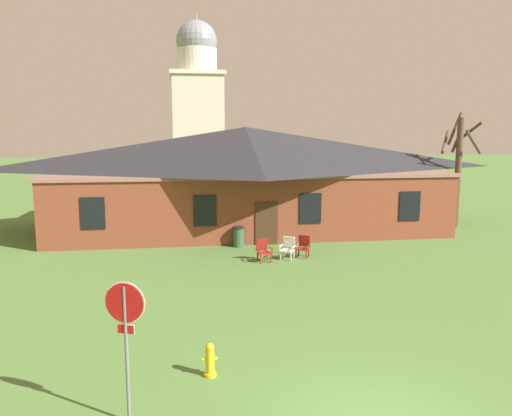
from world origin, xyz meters
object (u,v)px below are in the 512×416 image
at_px(trash_bin, 238,237).
at_px(lawn_chair_near_door, 288,247).
at_px(lawn_chair_left_end, 303,246).
at_px(fire_hydrant, 210,360).
at_px(lawn_chair_by_porch, 263,250).
at_px(stop_sign, 126,323).

bearing_deg(trash_bin, lawn_chair_near_door, -53.72).
xyz_separation_m(lawn_chair_left_end, fire_hydrant, (-4.72, -10.50, -0.12)).
distance_m(lawn_chair_by_porch, trash_bin, 2.95).
distance_m(lawn_chair_left_end, fire_hydrant, 11.51).
distance_m(lawn_chair_near_door, lawn_chair_left_end, 0.77).
xyz_separation_m(stop_sign, fire_hydrant, (1.65, 1.62, -1.61)).
xyz_separation_m(fire_hydrant, trash_bin, (2.08, 12.86, 0.12)).
relative_size(lawn_chair_by_porch, trash_bin, 0.98).
distance_m(lawn_chair_by_porch, lawn_chair_near_door, 1.17).
height_order(stop_sign, lawn_chair_by_porch, stop_sign).
bearing_deg(lawn_chair_left_end, fire_hydrant, -114.19).
height_order(lawn_chair_by_porch, lawn_chair_near_door, same).
bearing_deg(fire_hydrant, stop_sign, -135.61).
bearing_deg(fire_hydrant, lawn_chair_by_porch, 74.13).
bearing_deg(lawn_chair_by_porch, trash_bin, 105.00).
height_order(lawn_chair_near_door, lawn_chair_left_end, same).
bearing_deg(lawn_chair_by_porch, lawn_chair_near_door, 12.94).
distance_m(stop_sign, fire_hydrant, 2.82).
bearing_deg(stop_sign, lawn_chair_left_end, 62.28).
relative_size(fire_hydrant, trash_bin, 0.81).
distance_m(stop_sign, trash_bin, 15.03).
height_order(fire_hydrant, trash_bin, trash_bin).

